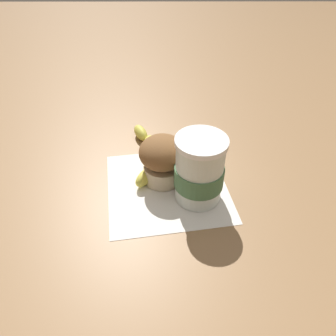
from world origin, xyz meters
TOP-DOWN VIEW (x-y plane):
  - ground_plane at (0.00, 0.00)m, footprint 3.00×3.00m
  - paper_napkin at (0.00, 0.00)m, footprint 0.27×0.27m
  - coffee_cup at (-0.06, 0.03)m, footprint 0.09×0.09m
  - muffin at (0.01, -0.02)m, footprint 0.09×0.09m
  - banana at (0.04, -0.09)m, footprint 0.08×0.22m

SIDE VIEW (x-z plane):
  - ground_plane at x=0.00m, z-range 0.00..0.00m
  - paper_napkin at x=0.00m, z-range 0.00..0.00m
  - banana at x=0.04m, z-range 0.00..0.03m
  - muffin at x=0.01m, z-range 0.01..0.11m
  - coffee_cup at x=-0.06m, z-range 0.00..0.13m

